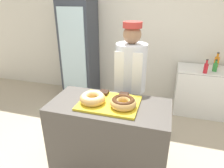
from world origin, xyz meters
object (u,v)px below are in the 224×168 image
object	(u,v)px
baker_person	(130,85)
chest_freezer	(202,91)
brownie_back_left	(104,93)
beverage_fridge	(80,51)
donut_chocolate_glaze	(123,102)
brownie_back_right	(124,95)
donut_light_glaze	(93,98)
serving_tray	(109,103)
bottle_orange	(217,61)
bottle_green	(215,67)
bottle_red	(206,68)

from	to	relation	value
baker_person	chest_freezer	xyz separation A→B (m)	(1.06, 1.14, -0.46)
brownie_back_left	beverage_fridge	size ratio (longest dim) A/B	0.05
brownie_back_left	baker_person	size ratio (longest dim) A/B	0.06
donut_chocolate_glaze	brownie_back_right	distance (m)	0.22
donut_light_glaze	baker_person	distance (m)	0.75
brownie_back_right	serving_tray	bearing A→B (deg)	-124.19
chest_freezer	bottle_orange	world-z (taller)	bottle_orange
baker_person	bottle_green	xyz separation A→B (m)	(1.17, 1.06, 0.02)
serving_tray	beverage_fridge	bearing A→B (deg)	122.80
donut_light_glaze	bottle_orange	size ratio (longest dim) A/B	1.03
bottle_orange	serving_tray	bearing A→B (deg)	-123.94
donut_light_glaze	brownie_back_left	size ratio (longest dim) A/B	2.71
donut_chocolate_glaze	brownie_back_right	size ratio (longest dim) A/B	2.71
baker_person	bottle_green	bearing A→B (deg)	42.02
serving_tray	chest_freezer	distance (m)	2.18
baker_person	bottle_green	distance (m)	1.58
serving_tray	beverage_fridge	size ratio (longest dim) A/B	0.31
donut_chocolate_glaze	bottle_green	distance (m)	2.07
baker_person	beverage_fridge	distance (m)	1.67
beverage_fridge	chest_freezer	world-z (taller)	beverage_fridge
donut_chocolate_glaze	brownie_back_right	xyz separation A→B (m)	(-0.05, 0.21, -0.03)
chest_freezer	bottle_red	size ratio (longest dim) A/B	3.99
brownie_back_right	bottle_red	world-z (taller)	bottle_red
serving_tray	brownie_back_left	distance (m)	0.20
serving_tray	donut_chocolate_glaze	world-z (taller)	donut_chocolate_glaze
baker_person	brownie_back_left	bearing A→B (deg)	-111.94
serving_tray	bottle_orange	xyz separation A→B (m)	(1.32, 1.96, -0.02)
serving_tray	bottle_red	bearing A→B (deg)	54.90
serving_tray	brownie_back_right	bearing A→B (deg)	55.81
brownie_back_right	chest_freezer	xyz separation A→B (m)	(1.03, 1.62, -0.54)
brownie_back_right	beverage_fridge	world-z (taller)	beverage_fridge
brownie_back_right	bottle_green	bearing A→B (deg)	53.34
donut_chocolate_glaze	bottle_orange	world-z (taller)	bottle_orange
chest_freezer	bottle_orange	size ratio (longest dim) A/B	3.56
beverage_fridge	bottle_red	xyz separation A→B (m)	(2.25, -0.21, -0.07)
brownie_back_left	beverage_fridge	world-z (taller)	beverage_fridge
donut_light_glaze	chest_freezer	distance (m)	2.32
serving_tray	bottle_red	xyz separation A→B (m)	(1.10, 1.57, -0.03)
donut_chocolate_glaze	baker_person	xyz separation A→B (m)	(-0.07, 0.70, -0.12)
chest_freezer	donut_light_glaze	bearing A→B (deg)	-125.27
donut_light_glaze	bottle_green	distance (m)	2.25
donut_light_glaze	brownie_back_right	world-z (taller)	donut_light_glaze
beverage_fridge	bottle_red	size ratio (longest dim) A/B	8.61
chest_freezer	bottle_red	bearing A→B (deg)	-100.68
brownie_back_left	brownie_back_right	size ratio (longest dim) A/B	1.00
beverage_fridge	chest_freezer	distance (m)	2.35
serving_tray	baker_person	distance (m)	0.65
serving_tray	bottle_orange	bearing A→B (deg)	56.06
donut_light_glaze	bottle_red	world-z (taller)	bottle_red
donut_light_glaze	brownie_back_left	bearing A→B (deg)	77.89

